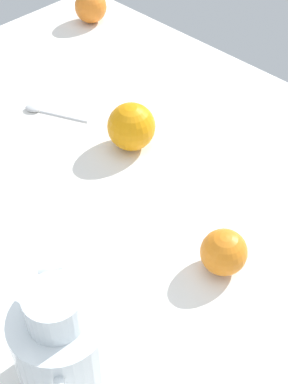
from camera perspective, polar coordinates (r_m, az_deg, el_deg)
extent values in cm
cube|color=white|center=(87.10, -0.37, -5.83)|extent=(143.95, 105.20, 3.00)
cylinder|color=white|center=(69.01, -8.32, -15.63)|extent=(11.39, 11.39, 12.48)
cylinder|color=white|center=(61.79, -9.15, -11.67)|extent=(6.57, 6.57, 4.64)
cone|color=white|center=(63.01, -9.31, -7.62)|extent=(4.06, 4.09, 2.80)
cylinder|color=yellow|center=(71.10, -8.11, -16.60)|extent=(10.48, 10.48, 7.65)
sphere|color=orange|center=(140.52, -5.47, 18.30)|extent=(7.61, 7.61, 7.61)
sphere|color=orange|center=(81.14, 8.14, -6.10)|extent=(6.85, 6.85, 6.85)
sphere|color=orange|center=(99.81, -1.30, 6.68)|extent=(8.65, 8.65, 8.65)
ellipsoid|color=silver|center=(112.83, -11.26, 8.39)|extent=(3.85, 3.38, 1.00)
cylinder|color=silver|center=(110.08, -8.19, 7.72)|extent=(9.46, 4.90, 0.70)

